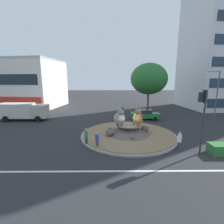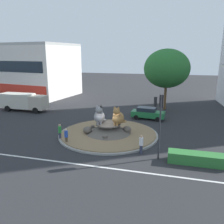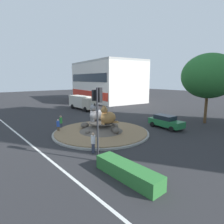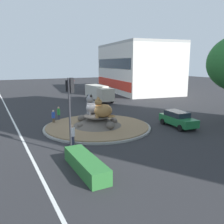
{
  "view_description": "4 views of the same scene",
  "coord_description": "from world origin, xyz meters",
  "px_view_note": "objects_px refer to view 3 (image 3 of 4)",
  "views": [
    {
      "loc": [
        -2.02,
        -17.46,
        6.29
      ],
      "look_at": [
        -1.86,
        0.85,
        2.58
      ],
      "focal_mm": 25.73,
      "sensor_mm": 36.0,
      "label": 1
    },
    {
      "loc": [
        6.57,
        -22.99,
        8.63
      ],
      "look_at": [
        -0.17,
        2.15,
        2.05
      ],
      "focal_mm": 37.04,
      "sensor_mm": 36.0,
      "label": 2
    },
    {
      "loc": [
        16.47,
        -12.43,
        6.1
      ],
      "look_at": [
        -0.7,
        2.2,
        2.09
      ],
      "focal_mm": 30.24,
      "sensor_mm": 36.0,
      "label": 3
    },
    {
      "loc": [
        21.9,
        -9.64,
        6.48
      ],
      "look_at": [
        1.74,
        0.77,
        1.88
      ],
      "focal_mm": 39.06,
      "sensor_mm": 36.0,
      "label": 4
    }
  ],
  "objects_px": {
    "traffic_light_mast": "(98,108)",
    "shophouse_block": "(106,81)",
    "cat_statue_grey": "(96,114)",
    "broadleaf_tree_behind_island": "(209,76)",
    "pedestrian_white_shirt": "(93,142)",
    "delivery_box_truck": "(82,102)",
    "cat_statue_tabby": "(107,117)",
    "pedestrian_blue_shirt": "(58,126)",
    "pedestrian_green_shirt": "(61,122)",
    "hatchback_near_shophouse": "(166,121)"
  },
  "relations": [
    {
      "from": "cat_statue_grey",
      "to": "shophouse_block",
      "type": "height_order",
      "value": "shophouse_block"
    },
    {
      "from": "broadleaf_tree_behind_island",
      "to": "hatchback_near_shophouse",
      "type": "height_order",
      "value": "broadleaf_tree_behind_island"
    },
    {
      "from": "cat_statue_tabby",
      "to": "pedestrian_blue_shirt",
      "type": "xyz_separation_m",
      "value": [
        -4.3,
        -3.71,
        -1.21
      ]
    },
    {
      "from": "cat_statue_tabby",
      "to": "hatchback_near_shophouse",
      "type": "xyz_separation_m",
      "value": [
        2.37,
        7.42,
        -1.2
      ]
    },
    {
      "from": "cat_statue_tabby",
      "to": "pedestrian_white_shirt",
      "type": "distance_m",
      "value": 5.21
    },
    {
      "from": "shophouse_block",
      "to": "pedestrian_white_shirt",
      "type": "relative_size",
      "value": 13.6
    },
    {
      "from": "cat_statue_grey",
      "to": "hatchback_near_shophouse",
      "type": "relative_size",
      "value": 0.52
    },
    {
      "from": "cat_statue_tabby",
      "to": "delivery_box_truck",
      "type": "relative_size",
      "value": 0.28
    },
    {
      "from": "pedestrian_green_shirt",
      "to": "hatchback_near_shophouse",
      "type": "xyz_separation_m",
      "value": [
        7.78,
        10.26,
        -0.08
      ]
    },
    {
      "from": "cat_statue_grey",
      "to": "pedestrian_white_shirt",
      "type": "xyz_separation_m",
      "value": [
        5.14,
        -3.96,
        -1.15
      ]
    },
    {
      "from": "traffic_light_mast",
      "to": "pedestrian_white_shirt",
      "type": "relative_size",
      "value": 3.15
    },
    {
      "from": "cat_statue_tabby",
      "to": "pedestrian_green_shirt",
      "type": "relative_size",
      "value": 1.22
    },
    {
      "from": "cat_statue_tabby",
      "to": "delivery_box_truck",
      "type": "xyz_separation_m",
      "value": [
        -16.8,
        7.21,
        -0.54
      ]
    },
    {
      "from": "hatchback_near_shophouse",
      "to": "pedestrian_white_shirt",
      "type": "bearing_deg",
      "value": -81.74
    },
    {
      "from": "cat_statue_tabby",
      "to": "broadleaf_tree_behind_island",
      "type": "height_order",
      "value": "broadleaf_tree_behind_island"
    },
    {
      "from": "pedestrian_green_shirt",
      "to": "pedestrian_white_shirt",
      "type": "bearing_deg",
      "value": -141.98
    },
    {
      "from": "broadleaf_tree_behind_island",
      "to": "delivery_box_truck",
      "type": "height_order",
      "value": "broadleaf_tree_behind_island"
    },
    {
      "from": "broadleaf_tree_behind_island",
      "to": "delivery_box_truck",
      "type": "xyz_separation_m",
      "value": [
        -21.13,
        -6.68,
        -4.93
      ]
    },
    {
      "from": "delivery_box_truck",
      "to": "pedestrian_white_shirt",
      "type": "bearing_deg",
      "value": -29.42
    },
    {
      "from": "broadleaf_tree_behind_island",
      "to": "pedestrian_white_shirt",
      "type": "relative_size",
      "value": 5.41
    },
    {
      "from": "shophouse_block",
      "to": "delivery_box_truck",
      "type": "height_order",
      "value": "shophouse_block"
    },
    {
      "from": "cat_statue_grey",
      "to": "pedestrian_green_shirt",
      "type": "bearing_deg",
      "value": -66.0
    },
    {
      "from": "cat_statue_grey",
      "to": "pedestrian_white_shirt",
      "type": "distance_m",
      "value": 6.59
    },
    {
      "from": "pedestrian_blue_shirt",
      "to": "pedestrian_white_shirt",
      "type": "bearing_deg",
      "value": -49.81
    },
    {
      "from": "traffic_light_mast",
      "to": "cat_statue_grey",
      "type": "bearing_deg",
      "value": 61.81
    },
    {
      "from": "pedestrian_white_shirt",
      "to": "delivery_box_truck",
      "type": "bearing_deg",
      "value": 22.49
    },
    {
      "from": "cat_statue_tabby",
      "to": "pedestrian_blue_shirt",
      "type": "bearing_deg",
      "value": -41.05
    },
    {
      "from": "shophouse_block",
      "to": "pedestrian_white_shirt",
      "type": "height_order",
      "value": "shophouse_block"
    },
    {
      "from": "cat_statue_grey",
      "to": "broadleaf_tree_behind_island",
      "type": "xyz_separation_m",
      "value": [
        6.39,
        13.98,
        4.37
      ]
    },
    {
      "from": "broadleaf_tree_behind_island",
      "to": "pedestrian_green_shirt",
      "type": "distance_m",
      "value": 20.13
    },
    {
      "from": "traffic_light_mast",
      "to": "broadleaf_tree_behind_island",
      "type": "distance_m",
      "value": 18.65
    },
    {
      "from": "cat_statue_grey",
      "to": "broadleaf_tree_behind_island",
      "type": "distance_m",
      "value": 15.97
    },
    {
      "from": "traffic_light_mast",
      "to": "shophouse_block",
      "type": "bearing_deg",
      "value": 56.41
    },
    {
      "from": "pedestrian_green_shirt",
      "to": "broadleaf_tree_behind_island",
      "type": "bearing_deg",
      "value": -74.13
    },
    {
      "from": "cat_statue_tabby",
      "to": "traffic_light_mast",
      "type": "bearing_deg",
      "value": 53.08
    },
    {
      "from": "pedestrian_green_shirt",
      "to": "pedestrian_white_shirt",
      "type": "height_order",
      "value": "pedestrian_white_shirt"
    },
    {
      "from": "cat_statue_grey",
      "to": "pedestrian_blue_shirt",
      "type": "xyz_separation_m",
      "value": [
        -2.25,
        -3.62,
        -1.23
      ]
    },
    {
      "from": "pedestrian_green_shirt",
      "to": "pedestrian_blue_shirt",
      "type": "xyz_separation_m",
      "value": [
        1.11,
        -0.86,
        -0.08
      ]
    },
    {
      "from": "delivery_box_truck",
      "to": "pedestrian_blue_shirt",
      "type": "bearing_deg",
      "value": -41.05
    },
    {
      "from": "pedestrian_green_shirt",
      "to": "pedestrian_blue_shirt",
      "type": "bearing_deg",
      "value": -171.84
    },
    {
      "from": "broadleaf_tree_behind_island",
      "to": "pedestrian_blue_shirt",
      "type": "distance_m",
      "value": 20.38
    },
    {
      "from": "pedestrian_green_shirt",
      "to": "cat_statue_tabby",
      "type": "bearing_deg",
      "value": -106.21
    },
    {
      "from": "traffic_light_mast",
      "to": "broadleaf_tree_behind_island",
      "type": "height_order",
      "value": "broadleaf_tree_behind_island"
    },
    {
      "from": "shophouse_block",
      "to": "pedestrian_green_shirt",
      "type": "xyz_separation_m",
      "value": [
        20.75,
        -23.7,
        -4.41
      ]
    },
    {
      "from": "pedestrian_white_shirt",
      "to": "delivery_box_truck",
      "type": "xyz_separation_m",
      "value": [
        -19.89,
        11.26,
        0.58
      ]
    },
    {
      "from": "pedestrian_blue_shirt",
      "to": "cat_statue_tabby",
      "type": "bearing_deg",
      "value": -6.44
    },
    {
      "from": "broadleaf_tree_behind_island",
      "to": "pedestrian_green_shirt",
      "type": "relative_size",
      "value": 5.49
    },
    {
      "from": "pedestrian_blue_shirt",
      "to": "hatchback_near_shophouse",
      "type": "xyz_separation_m",
      "value": [
        6.67,
        11.12,
        0.0
      ]
    },
    {
      "from": "cat_statue_grey",
      "to": "cat_statue_tabby",
      "type": "height_order",
      "value": "cat_statue_grey"
    },
    {
      "from": "traffic_light_mast",
      "to": "delivery_box_truck",
      "type": "bearing_deg",
      "value": 67.14
    }
  ]
}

